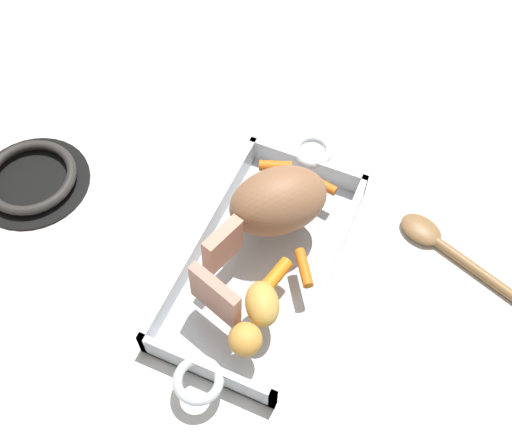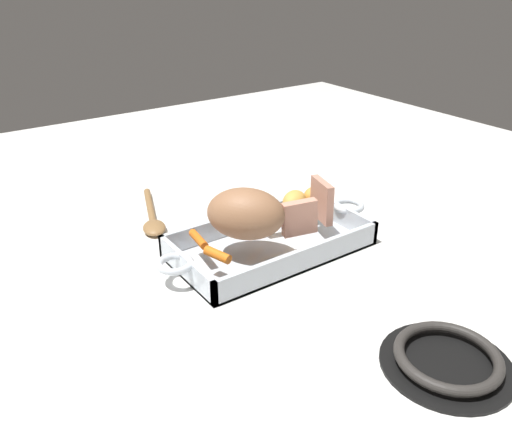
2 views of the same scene
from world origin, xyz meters
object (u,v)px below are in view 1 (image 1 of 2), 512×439
(baby_carrot_long, at_px, (276,166))
(baby_carrot_southeast, at_px, (273,279))
(stove_burner_rear, at_px, (31,179))
(pork_roast, at_px, (280,202))
(baby_carrot_center_right, at_px, (304,268))
(roasting_dish, at_px, (262,261))
(potato_golden_large, at_px, (245,339))
(baby_carrot_southwest, at_px, (317,182))
(roast_slice_outer, at_px, (215,296))
(potato_halved, at_px, (262,304))
(roast_slice_thin, at_px, (223,245))
(serving_spoon, at_px, (446,247))

(baby_carrot_long, distance_m, baby_carrot_southeast, 0.19)
(baby_carrot_long, distance_m, stove_burner_rear, 0.39)
(baby_carrot_long, xyz_separation_m, stove_burner_rear, (0.15, -0.36, -0.04))
(pork_roast, xyz_separation_m, baby_carrot_long, (-0.08, -0.04, -0.04))
(pork_roast, distance_m, baby_carrot_center_right, 0.10)
(roasting_dish, xyz_separation_m, potato_golden_large, (0.14, 0.04, 0.05))
(baby_carrot_center_right, height_order, baby_carrot_southwest, same)
(roasting_dish, height_order, pork_roast, pork_roast)
(roast_slice_outer, distance_m, potato_golden_large, 0.07)
(potato_golden_large, bearing_deg, stove_burner_rear, -106.68)
(pork_roast, relative_size, roast_slice_outer, 1.81)
(baby_carrot_southeast, distance_m, stove_burner_rear, 0.43)
(baby_carrot_long, relative_size, stove_burner_rear, 0.27)
(baby_carrot_southwest, bearing_deg, baby_carrot_southeast, 1.08)
(potato_halved, bearing_deg, baby_carrot_center_right, 159.97)
(potato_halved, bearing_deg, stove_burner_rear, -100.08)
(baby_carrot_center_right, distance_m, baby_carrot_southwest, 0.15)
(roast_slice_outer, bearing_deg, stove_burner_rear, -104.66)
(roast_slice_thin, bearing_deg, roasting_dish, 125.29)
(roasting_dish, height_order, baby_carrot_southeast, baby_carrot_southeast)
(baby_carrot_long, bearing_deg, baby_carrot_southeast, 21.69)
(baby_carrot_center_right, bearing_deg, baby_carrot_southwest, -166.46)
(potato_halved, bearing_deg, pork_roast, -166.52)
(roast_slice_outer, distance_m, baby_carrot_southwest, 0.25)
(baby_carrot_southeast, xyz_separation_m, baby_carrot_center_right, (-0.03, 0.03, -0.00))
(potato_halved, height_order, serving_spoon, potato_halved)
(baby_carrot_center_right, bearing_deg, potato_golden_large, -12.58)
(baby_carrot_southwest, bearing_deg, serving_spoon, 88.87)
(baby_carrot_center_right, xyz_separation_m, serving_spoon, (-0.14, 0.18, -0.05))
(baby_carrot_center_right, height_order, potato_halved, potato_halved)
(baby_carrot_long, bearing_deg, roasting_dish, 15.05)
(potato_halved, bearing_deg, potato_golden_large, -0.71)
(stove_burner_rear, xyz_separation_m, serving_spoon, (-0.14, 0.64, -0.00))
(baby_carrot_long, height_order, potato_halved, potato_halved)
(pork_roast, xyz_separation_m, baby_carrot_southwest, (-0.08, 0.03, -0.04))
(roast_slice_thin, height_order, potato_golden_large, roast_slice_thin)
(baby_carrot_southeast, bearing_deg, stove_burner_rear, -94.24)
(pork_roast, height_order, potato_golden_large, pork_roast)
(baby_carrot_center_right, relative_size, stove_burner_rear, 0.31)
(baby_carrot_long, relative_size, baby_carrot_center_right, 0.88)
(stove_burner_rear, bearing_deg, roast_slice_thin, 86.18)
(roast_slice_outer, relative_size, serving_spoon, 0.34)
(roast_slice_thin, xyz_separation_m, baby_carrot_center_right, (-0.03, 0.11, -0.02))
(roasting_dish, bearing_deg, baby_carrot_center_right, 84.38)
(baby_carrot_long, height_order, baby_carrot_center_right, baby_carrot_long)
(roast_slice_outer, height_order, serving_spoon, roast_slice_outer)
(pork_roast, distance_m, stove_burner_rear, 0.41)
(baby_carrot_center_right, xyz_separation_m, potato_golden_large, (0.13, -0.03, 0.01))
(stove_burner_rear, bearing_deg, baby_carrot_southeast, 85.76)
(roasting_dish, height_order, roast_slice_thin, roast_slice_thin)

